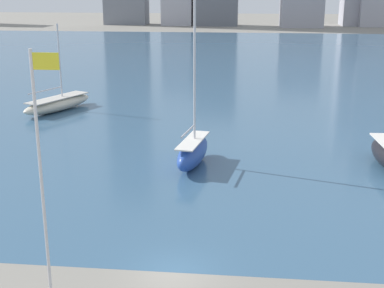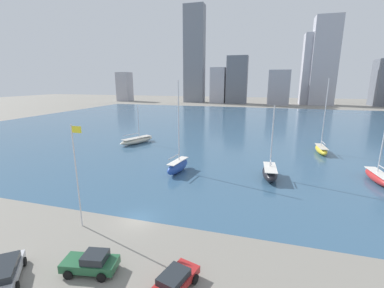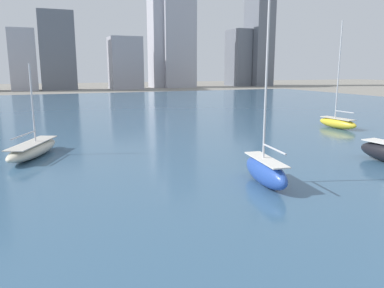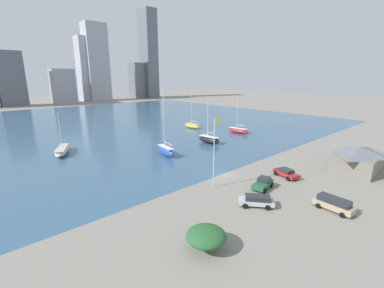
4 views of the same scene
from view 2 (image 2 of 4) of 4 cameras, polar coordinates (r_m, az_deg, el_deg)
name	(u,v)px [view 2 (image 2 of 4)]	position (r m, az deg, el deg)	size (l,w,h in m)	color
ground_plane	(137,220)	(31.82, -12.04, -16.15)	(500.00, 500.00, 0.00)	gray
harbor_water	(227,125)	(96.37, 7.80, 4.22)	(180.00, 140.00, 0.00)	#385B7A
flag_pole	(77,173)	(29.98, -24.21, -5.95)	(1.24, 0.14, 11.46)	silver
distant_city_skyline	(293,66)	(195.36, 21.45, 15.80)	(203.23, 23.31, 72.84)	#9E9EA8
sailboat_red	(379,177)	(50.69, 36.09, -5.96)	(2.88, 7.81, 11.50)	#B72828
sailboat_blue	(178,166)	(45.51, -3.17, -4.82)	(2.76, 7.07, 15.89)	#284CA8
sailboat_cream	(137,140)	(68.10, -12.14, 0.82)	(6.47, 10.24, 9.76)	beige
sailboat_black	(270,172)	(44.54, 16.91, -6.04)	(2.79, 7.23, 12.00)	black
sailboat_yellow	(321,149)	(64.28, 26.78, -0.99)	(2.30, 7.34, 16.33)	yellow
parked_pickup_green	(91,263)	(25.21, -21.46, -23.31)	(4.82, 2.88, 1.76)	#235B38
parked_wagon_silver	(6,272)	(27.37, -35.99, -21.96)	(4.48, 4.92, 1.59)	#B7B7BC
parked_sedan_red	(174,282)	(22.25, -4.06, -28.21)	(3.16, 5.10, 1.55)	#B22323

